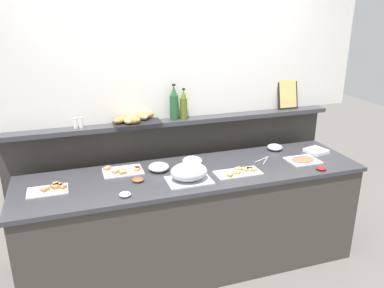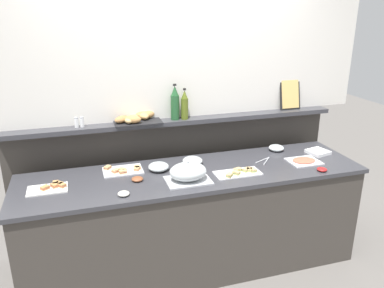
# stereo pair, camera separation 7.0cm
# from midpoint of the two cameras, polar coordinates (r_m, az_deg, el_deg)

# --- Properties ---
(ground_plane) EXTENTS (12.00, 12.00, 0.00)m
(ground_plane) POSITION_cam_midpoint_polar(r_m,az_deg,el_deg) (4.05, -2.98, -12.52)
(ground_plane) COLOR slate
(buffet_counter) EXTENTS (2.79, 0.73, 0.89)m
(buffet_counter) POSITION_cam_midpoint_polar(r_m,az_deg,el_deg) (3.32, -0.31, -11.20)
(buffet_counter) COLOR #3D3833
(buffet_counter) RESTS_ON ground_plane
(back_ledge_unit) EXTENTS (3.00, 0.22, 1.21)m
(back_ledge_unit) POSITION_cam_midpoint_polar(r_m,az_deg,el_deg) (3.70, -2.91, -4.58)
(back_ledge_unit) COLOR #3D3833
(back_ledge_unit) RESTS_ON ground_plane
(upper_wall_panel) EXTENTS (3.60, 0.08, 1.39)m
(upper_wall_panel) POSITION_cam_midpoint_polar(r_m,az_deg,el_deg) (3.41, -3.40, 15.45)
(upper_wall_panel) COLOR white
(upper_wall_panel) RESTS_ON back_ledge_unit
(sandwich_platter_front) EXTENTS (0.37, 0.17, 0.04)m
(sandwich_platter_front) POSITION_cam_midpoint_polar(r_m,az_deg,el_deg) (3.11, 6.39, -4.14)
(sandwich_platter_front) COLOR white
(sandwich_platter_front) RESTS_ON buffet_counter
(sandwich_platter_side) EXTENTS (0.32, 0.21, 0.04)m
(sandwich_platter_side) POSITION_cam_midpoint_polar(r_m,az_deg,el_deg) (3.17, -10.78, -3.91)
(sandwich_platter_side) COLOR silver
(sandwich_platter_side) RESTS_ON buffet_counter
(sandwich_platter_rear) EXTENTS (0.28, 0.18, 0.04)m
(sandwich_platter_rear) POSITION_cam_midpoint_polar(r_m,az_deg,el_deg) (3.00, -20.83, -6.27)
(sandwich_platter_rear) COLOR white
(sandwich_platter_rear) RESTS_ON buffet_counter
(cold_cuts_platter) EXTENTS (0.27, 0.22, 0.02)m
(cold_cuts_platter) POSITION_cam_midpoint_polar(r_m,az_deg,el_deg) (3.46, 15.51, -2.29)
(cold_cuts_platter) COLOR silver
(cold_cuts_platter) RESTS_ON buffet_counter
(serving_cloche) EXTENTS (0.34, 0.24, 0.17)m
(serving_cloche) POSITION_cam_midpoint_polar(r_m,az_deg,el_deg) (2.93, -1.15, -4.23)
(serving_cloche) COLOR #B7BABF
(serving_cloche) RESTS_ON buffet_counter
(glass_bowl_large) EXTENTS (0.17, 0.17, 0.07)m
(glass_bowl_large) POSITION_cam_midpoint_polar(r_m,az_deg,el_deg) (3.25, -0.57, -2.55)
(glass_bowl_large) COLOR silver
(glass_bowl_large) RESTS_ON buffet_counter
(glass_bowl_medium) EXTENTS (0.17, 0.17, 0.07)m
(glass_bowl_medium) POSITION_cam_midpoint_polar(r_m,az_deg,el_deg) (3.14, -5.59, -3.46)
(glass_bowl_medium) COLOR silver
(glass_bowl_medium) RESTS_ON buffet_counter
(glass_bowl_small) EXTENTS (0.14, 0.14, 0.06)m
(glass_bowl_small) POSITION_cam_midpoint_polar(r_m,az_deg,el_deg) (3.66, 11.61, -0.51)
(glass_bowl_small) COLOR silver
(glass_bowl_small) RESTS_ON buffet_counter
(condiment_bowl_dark) EXTENTS (0.09, 0.09, 0.03)m
(condiment_bowl_dark) POSITION_cam_midpoint_polar(r_m,az_deg,el_deg) (2.98, -8.67, -5.22)
(condiment_bowl_dark) COLOR brown
(condiment_bowl_dark) RESTS_ON buffet_counter
(condiment_bowl_red) EXTENTS (0.08, 0.08, 0.03)m
(condiment_bowl_red) POSITION_cam_midpoint_polar(r_m,az_deg,el_deg) (2.77, -10.59, -7.33)
(condiment_bowl_red) COLOR silver
(condiment_bowl_red) RESTS_ON buffet_counter
(condiment_bowl_teal) EXTENTS (0.08, 0.08, 0.03)m
(condiment_bowl_teal) POSITION_cam_midpoint_polar(r_m,az_deg,el_deg) (3.31, 18.00, -3.42)
(condiment_bowl_teal) COLOR red
(condiment_bowl_teal) RESTS_ON buffet_counter
(serving_tongs) EXTENTS (0.17, 0.15, 0.01)m
(serving_tongs) POSITION_cam_midpoint_polar(r_m,az_deg,el_deg) (3.40, 10.00, -2.32)
(serving_tongs) COLOR #B7BABF
(serving_tongs) RESTS_ON buffet_counter
(napkin_stack) EXTENTS (0.21, 0.21, 0.03)m
(napkin_stack) POSITION_cam_midpoint_polar(r_m,az_deg,el_deg) (3.69, 17.37, -0.98)
(napkin_stack) COLOR white
(napkin_stack) RESTS_ON buffet_counter
(wine_bottle_green) EXTENTS (0.08, 0.08, 0.32)m
(wine_bottle_green) POSITION_cam_midpoint_polar(r_m,az_deg,el_deg) (3.39, -3.28, 5.97)
(wine_bottle_green) COLOR #23562D
(wine_bottle_green) RESTS_ON back_ledge_unit
(olive_oil_bottle) EXTENTS (0.06, 0.06, 0.28)m
(olive_oil_bottle) POSITION_cam_midpoint_polar(r_m,az_deg,el_deg) (3.40, -1.84, 5.72)
(olive_oil_bottle) COLOR #56661E
(olive_oil_bottle) RESTS_ON back_ledge_unit
(salt_shaker) EXTENTS (0.03, 0.03, 0.09)m
(salt_shaker) POSITION_cam_midpoint_polar(r_m,az_deg,el_deg) (3.31, -17.44, 2.96)
(salt_shaker) COLOR white
(salt_shaker) RESTS_ON back_ledge_unit
(pepper_shaker) EXTENTS (0.03, 0.03, 0.09)m
(pepper_shaker) POSITION_cam_midpoint_polar(r_m,az_deg,el_deg) (3.31, -16.68, 3.03)
(pepper_shaker) COLOR white
(pepper_shaker) RESTS_ON back_ledge_unit
(bread_basket) EXTENTS (0.42, 0.26, 0.08)m
(bread_basket) POSITION_cam_midpoint_polar(r_m,az_deg,el_deg) (3.35, -8.92, 3.73)
(bread_basket) COLOR black
(bread_basket) RESTS_ON back_ledge_unit
(framed_picture) EXTENTS (0.21, 0.08, 0.29)m
(framed_picture) POSITION_cam_midpoint_polar(r_m,az_deg,el_deg) (3.88, 13.46, 7.24)
(framed_picture) COLOR black
(framed_picture) RESTS_ON back_ledge_unit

